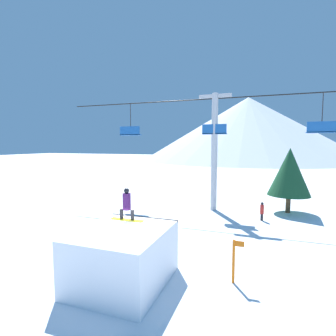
# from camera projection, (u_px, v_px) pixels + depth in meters

# --- Properties ---
(ground_plane) EXTENTS (220.00, 220.00, 0.00)m
(ground_plane) POSITION_uv_depth(u_px,v_px,m) (126.00, 279.00, 9.79)
(ground_plane) COLOR white
(mountain_ridge) EXTENTS (68.03, 68.03, 20.28)m
(mountain_ridge) POSITION_uv_depth(u_px,v_px,m) (248.00, 129.00, 85.95)
(mountain_ridge) COLOR silver
(mountain_ridge) RESTS_ON ground_plane
(snow_ramp) EXTENTS (3.01, 3.54, 1.99)m
(snow_ramp) POSITION_uv_depth(u_px,v_px,m) (123.00, 256.00, 9.42)
(snow_ramp) COLOR white
(snow_ramp) RESTS_ON ground_plane
(snowboarder) EXTENTS (1.40, 0.32, 1.30)m
(snowboarder) POSITION_uv_depth(u_px,v_px,m) (127.00, 205.00, 10.43)
(snowboarder) COLOR yellow
(snowboarder) RESTS_ON snow_ramp
(chairlift) EXTENTS (24.82, 0.46, 8.79)m
(chairlift) POSITION_uv_depth(u_px,v_px,m) (214.00, 142.00, 19.64)
(chairlift) COLOR #B2B2B7
(chairlift) RESTS_ON ground_plane
(pine_tree_near) EXTENTS (2.98, 2.98, 4.77)m
(pine_tree_near) POSITION_uv_depth(u_px,v_px,m) (289.00, 172.00, 19.00)
(pine_tree_near) COLOR #4C3823
(pine_tree_near) RESTS_ON ground_plane
(trail_marker) EXTENTS (0.41, 0.10, 1.60)m
(trail_marker) POSITION_uv_depth(u_px,v_px,m) (234.00, 260.00, 9.43)
(trail_marker) COLOR orange
(trail_marker) RESTS_ON ground_plane
(distant_skier) EXTENTS (0.24, 0.24, 1.23)m
(distant_skier) POSITION_uv_depth(u_px,v_px,m) (262.00, 211.00, 17.23)
(distant_skier) COLOR black
(distant_skier) RESTS_ON ground_plane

